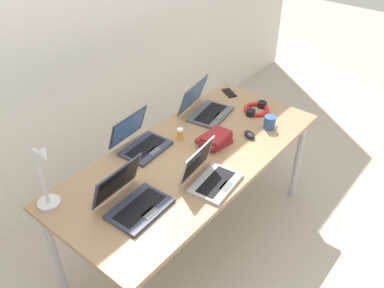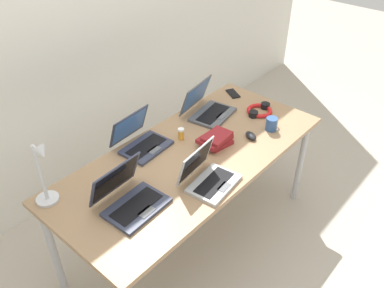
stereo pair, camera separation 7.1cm
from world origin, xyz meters
name	(u,v)px [view 1 (the left image)]	position (x,y,z in m)	size (l,w,h in m)	color
ground_plane	(192,237)	(0.00, 0.00, 0.00)	(12.00, 12.00, 0.00)	#B7AD9E
wall_back	(64,25)	(0.00, 1.10, 1.30)	(6.00, 0.13, 2.60)	silver
desk	(192,162)	(0.00, 0.00, 0.68)	(1.80, 0.80, 0.74)	#9E7A56
desk_lamp	(45,178)	(-0.80, 0.28, 0.94)	(0.12, 0.18, 0.40)	silver
laptop_mid_desk	(205,108)	(0.42, 0.23, 0.79)	(0.36, 0.34, 0.23)	#515459
laptop_center	(133,200)	(-0.53, -0.04, 0.79)	(0.33, 0.31, 0.23)	#33384C
laptop_front_right	(140,142)	(-0.15, 0.29, 0.78)	(0.32, 0.30, 0.21)	#33384C
laptop_near_mouse	(210,176)	(-0.13, -0.24, 0.78)	(0.32, 0.28, 0.21)	#B7BABC
computer_mouse	(250,135)	(0.38, -0.17, 0.76)	(0.06, 0.10, 0.03)	black
cell_phone	(229,93)	(0.78, 0.27, 0.74)	(0.06, 0.14, 0.01)	black
headphones	(256,109)	(0.69, -0.03, 0.76)	(0.21, 0.18, 0.04)	red
pill_bottle	(180,134)	(0.08, 0.16, 0.78)	(0.04, 0.04, 0.08)	gold
book_stack	(216,139)	(0.18, -0.04, 0.78)	(0.21, 0.17, 0.08)	maroon
coffee_mug	(270,122)	(0.55, -0.21, 0.78)	(0.11, 0.08, 0.09)	#2D518C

